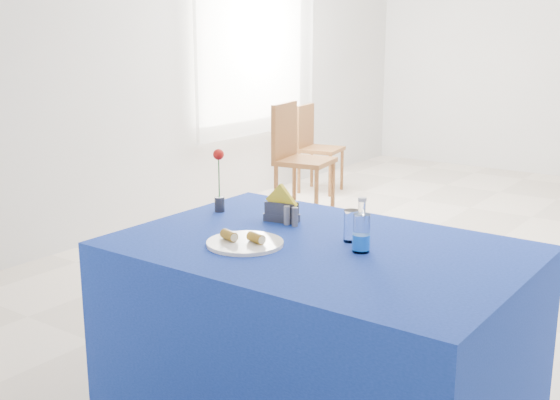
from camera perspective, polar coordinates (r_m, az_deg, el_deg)
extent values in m
plane|color=beige|center=(5.06, 14.72, -5.08)|extent=(7.00, 7.00, 0.00)
plane|color=silver|center=(6.14, -7.10, 11.85)|extent=(0.00, 7.00, 7.00)
cube|color=white|center=(6.73, -2.18, 13.38)|extent=(0.04, 1.50, 1.60)
cube|color=white|center=(6.69, -1.70, 13.38)|extent=(0.04, 1.75, 1.85)
cylinder|color=white|center=(2.79, -2.86, -3.52)|extent=(0.31, 0.31, 0.01)
cylinder|color=white|center=(2.83, 5.83, -2.11)|extent=(0.06, 0.06, 0.13)
cylinder|color=slate|center=(3.06, 0.56, -1.25)|extent=(0.03, 0.03, 0.08)
cylinder|color=#5C5C61|center=(3.04, 1.22, -1.38)|extent=(0.03, 0.03, 0.08)
cube|color=navy|center=(2.94, 3.14, -10.71)|extent=(1.60, 1.10, 0.76)
cylinder|color=silver|center=(2.71, 6.63, -2.68)|extent=(0.07, 0.07, 0.15)
cylinder|color=blue|center=(2.72, 6.61, -3.39)|extent=(0.07, 0.07, 0.06)
cylinder|color=white|center=(2.68, 6.69, -0.63)|extent=(0.03, 0.03, 0.05)
cylinder|color=silver|center=(2.67, 6.71, 0.04)|extent=(0.03, 0.03, 0.01)
cube|color=#35353A|center=(3.12, 0.13, -1.44)|extent=(0.16, 0.09, 0.03)
cube|color=#333337|center=(3.09, -0.06, -1.06)|extent=(0.14, 0.03, 0.09)
cube|color=#333338|center=(3.14, 0.32, -0.85)|extent=(0.14, 0.03, 0.09)
cube|color=gold|center=(3.10, 0.14, -0.15)|extent=(0.16, 0.02, 0.16)
cylinder|color=#242428|center=(3.30, -4.93, -0.35)|extent=(0.05, 0.05, 0.07)
cylinder|color=#196727|center=(3.27, -4.98, 1.60)|extent=(0.01, 0.01, 0.22)
sphere|color=#B7100C|center=(3.25, -5.02, 3.71)|extent=(0.05, 0.05, 0.05)
cylinder|color=brown|center=(5.85, 2.97, 0.29)|extent=(0.04, 0.04, 0.47)
cylinder|color=brown|center=(6.19, 4.32, 1.02)|extent=(0.04, 0.04, 0.47)
cylinder|color=brown|center=(6.00, -0.33, 0.65)|extent=(0.04, 0.04, 0.47)
cylinder|color=brown|center=(6.33, 1.16, 1.35)|extent=(0.04, 0.04, 0.47)
cube|color=brown|center=(6.04, 2.05, 3.15)|extent=(0.51, 0.51, 0.04)
cube|color=brown|center=(6.08, 0.36, 5.66)|extent=(0.12, 0.44, 0.48)
cylinder|color=brown|center=(6.82, 4.09, 1.98)|extent=(0.03, 0.03, 0.41)
cylinder|color=brown|center=(7.12, 5.05, 2.47)|extent=(0.03, 0.03, 0.41)
cylinder|color=brown|center=(6.94, 1.55, 2.22)|extent=(0.03, 0.03, 0.41)
cylinder|color=brown|center=(7.24, 2.60, 2.70)|extent=(0.03, 0.03, 0.41)
cube|color=brown|center=(6.99, 3.35, 4.12)|extent=(0.45, 0.45, 0.04)
cube|color=brown|center=(7.02, 2.04, 6.04)|extent=(0.11, 0.39, 0.42)
cylinder|color=gold|center=(2.80, -4.16, -2.88)|extent=(0.09, 0.06, 0.04)
cylinder|color=beige|center=(2.77, -3.76, -3.07)|extent=(0.01, 0.03, 0.03)
cylinder|color=gold|center=(2.77, -1.96, -3.10)|extent=(0.08, 0.06, 0.04)
cylinder|color=beige|center=(2.74, -1.49, -3.28)|extent=(0.01, 0.03, 0.03)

